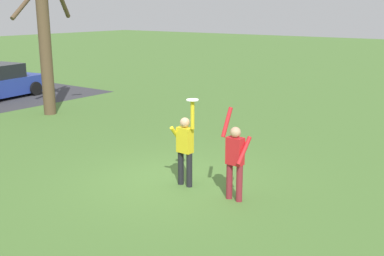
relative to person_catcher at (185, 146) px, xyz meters
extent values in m
plane|color=#4C7533|center=(0.04, 0.47, -0.98)|extent=(120.00, 120.00, 0.00)
cylinder|color=black|center=(0.01, 0.13, -0.57)|extent=(0.14, 0.14, 0.82)
cylinder|color=black|center=(-0.01, -0.13, -0.57)|extent=(0.14, 0.14, 0.82)
cube|color=gold|center=(0.00, 0.00, 0.14)|extent=(0.23, 0.37, 0.60)
sphere|color=tan|center=(0.00, 0.00, 0.55)|extent=(0.23, 0.23, 0.23)
cylinder|color=gold|center=(0.01, 0.22, 0.19)|extent=(0.49, 0.11, 0.57)
cylinder|color=gold|center=(-0.01, -0.22, 0.77)|extent=(0.09, 0.09, 0.66)
cylinder|color=maroon|center=(-0.06, -1.52, -0.57)|extent=(0.14, 0.14, 0.82)
cylinder|color=maroon|center=(-0.05, -1.26, -0.57)|extent=(0.14, 0.14, 0.82)
cube|color=red|center=(-0.06, -1.39, 0.14)|extent=(0.23, 0.37, 0.60)
sphere|color=tan|center=(-0.06, -1.39, 0.55)|extent=(0.23, 0.23, 0.23)
cylinder|color=red|center=(-0.07, -1.62, 0.19)|extent=(0.49, 0.11, 0.57)
cylinder|color=red|center=(-0.05, -1.17, 0.74)|extent=(0.36, 0.10, 0.64)
cylinder|color=white|center=(-0.01, -0.22, 1.11)|extent=(0.28, 0.28, 0.02)
cube|color=#233893|center=(3.89, 13.82, -0.43)|extent=(4.30, 2.33, 0.80)
cylinder|color=black|center=(5.03, 14.90, -0.65)|extent=(0.68, 0.31, 0.66)
cylinder|color=black|center=(5.28, 13.09, -0.65)|extent=(0.68, 0.31, 0.66)
cylinder|color=brown|center=(3.05, 9.07, 2.25)|extent=(0.47, 0.47, 6.46)
cylinder|color=brown|center=(2.83, 9.82, 3.30)|extent=(1.65, 0.62, 1.26)
camera|label=1|loc=(-8.40, -6.39, 3.10)|focal=44.21mm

